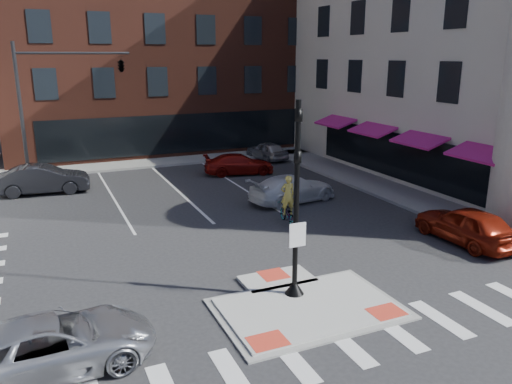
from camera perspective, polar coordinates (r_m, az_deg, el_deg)
name	(u,v)px	position (r m, az deg, el deg)	size (l,w,h in m)	color
ground	(300,302)	(15.67, 5.09, -12.46)	(120.00, 120.00, 0.00)	#28282B
refuge_island	(305,305)	(15.45, 5.57, -12.69)	(5.40, 4.65, 0.13)	gray
sidewalk_e	(383,187)	(29.15, 14.31, 0.56)	(3.00, 24.00, 0.15)	gray
sidewalk_n	(190,159)	(36.19, -7.60, 3.75)	(26.00, 3.00, 0.15)	gray
building_n	(153,49)	(45.15, -11.70, 15.74)	(24.40, 18.40, 15.50)	#55251A
building_far_left	(57,75)	(64.18, -21.80, 12.29)	(10.00, 12.00, 10.00)	slate
building_far_right	(162,65)	(67.95, -10.67, 14.06)	(12.00, 12.00, 12.00)	brown
signal_pole	(296,226)	(15.05, 4.58, -3.86)	(0.60, 0.60, 5.98)	black
mast_arm_signal	(95,75)	(30.28, -17.91, 12.61)	(6.10, 2.24, 8.00)	black
silver_suv	(51,345)	(13.27, -22.38, -15.84)	(2.27, 4.92, 1.37)	#ADAFB4
red_sedan	(467,225)	(21.65, 22.93, -3.48)	(1.78, 4.42, 1.51)	maroon
white_pickup	(293,189)	(25.62, 4.21, 0.39)	(1.93, 4.74, 1.38)	silver
bg_car_dark	(43,179)	(29.44, -23.16, 1.35)	(1.67, 4.78, 1.57)	black
bg_car_silver	(267,151)	(36.00, 1.25, 4.76)	(1.54, 3.84, 1.31)	#A5A8AC
bg_car_red	(239,164)	(31.58, -1.94, 3.21)	(1.78, 4.39, 1.27)	#99140D
cyclist	(287,208)	(22.18, 3.61, -1.82)	(0.83, 1.83, 2.23)	#3F3F44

